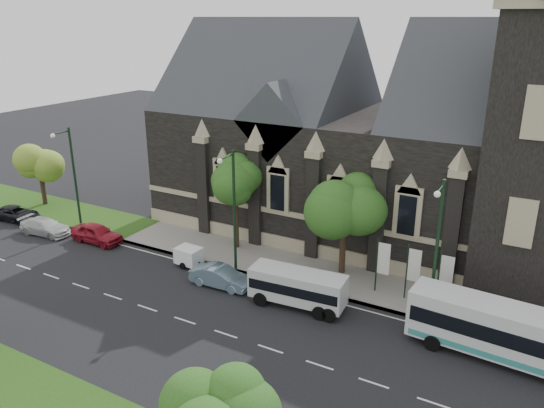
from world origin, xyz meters
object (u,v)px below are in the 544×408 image
Objects in this scene: car_far_black at (16,213)px; shuttle_bus at (298,286)px; banner_flag_right at (444,275)px; tour_coach at (514,335)px; car_far_red at (97,233)px; tree_walk_right at (349,197)px; tree_walk_left at (239,180)px; car_far_white at (45,227)px; street_lamp_far at (72,174)px; banner_flag_left at (381,261)px; tree_walk_far at (42,160)px; sedan at (221,277)px; street_lamp_near at (436,245)px; box_trailer at (189,256)px; banner_flag_center at (411,268)px; tree_park_east at (220,401)px; street_lamp_mid at (233,205)px.

shuttle_bus is at bearing -96.95° from car_far_black.
banner_flag_right is 5.93m from tour_coach.
tree_walk_right is at bearing -77.61° from car_far_red.
tree_walk_left reaches higher than car_far_white.
street_lamp_far reaches higher than banner_flag_left.
tree_walk_far reaches higher than sedan.
banner_flag_right is at bearing 81.44° from street_lamp_near.
street_lamp_near is 32.18m from car_far_white.
banner_flag_left is at bearing -29.10° from tree_walk_right.
tree_walk_far reaches higher than car_far_red.
tree_walk_far is 34.20m from banner_flag_left.
box_trailer is at bearing -109.82° from tree_walk_left.
tree_walk_right is at bearing 25.77° from box_trailer.
banner_flag_left is (3.08, -1.71, -3.43)m from tree_walk_right.
tree_walk_left is 0.69× the size of tour_coach.
shuttle_bus is 5.83m from sedan.
box_trailer is at bearing -11.03° from tree_walk_far.
banner_flag_left reaches higher than sedan.
tree_walk_left reaches higher than banner_flag_left.
car_far_black is at bearing -177.34° from tour_coach.
car_far_white is at bearing -160.68° from tree_walk_left.
banner_flag_right is at bearing 0.00° from banner_flag_center.
street_lamp_far is at bearing -176.14° from banner_flag_center.
tree_park_east reaches higher than banner_flag_left.
tree_walk_right is 8.10m from street_lamp_mid.
car_far_black is (-29.14, 1.11, -0.76)m from shuttle_bus.
tree_park_east is 16.86m from street_lamp_near.
street_lamp_near reaches higher than tree_walk_left.
banner_flag_right is 0.64× the size of shuttle_bus.
sedan is (24.27, -5.46, -3.90)m from tree_walk_far.
box_trailer is 19.48m from car_far_black.
shuttle_bus is (-0.98, -5.78, -4.43)m from tree_walk_right.
tree_park_east is at bearing -148.14° from sedan.
banner_flag_center is at bearing -87.96° from car_far_white.
box_trailer is at bearing -178.79° from tour_coach.
banner_flag_left is at bearing 152.82° from street_lamp_near.
sedan is (-13.56, -2.38, -4.39)m from street_lamp_near.
street_lamp_mid is at bearing 17.41° from box_trailer.
street_lamp_near is at bearing 0.00° from street_lamp_mid.
sedan is 13.19m from car_far_red.
tree_walk_far is 1.57× the size of banner_flag_center.
shuttle_bus is (6.24, -2.16, -3.72)m from street_lamp_mid.
tree_park_east is 36.69m from car_far_black.
car_far_red is at bearing -20.55° from tree_walk_far.
car_far_red is at bearing -173.15° from banner_flag_center.
street_lamp_far is at bearing -86.12° from car_far_black.
tree_walk_far is 12.51m from car_far_red.
street_lamp_mid reaches higher than banner_flag_right.
tree_walk_far is at bearing 74.46° from sedan.
tree_walk_right is at bearing 0.99° from tree_walk_far.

